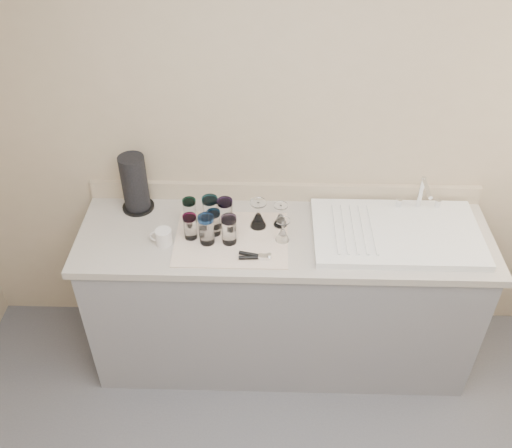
{
  "coord_description": "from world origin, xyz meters",
  "views": [
    {
      "loc": [
        -0.09,
        -0.97,
        2.73
      ],
      "look_at": [
        -0.14,
        1.15,
        1.0
      ],
      "focal_mm": 40.0,
      "sensor_mm": 36.0,
      "label": 1
    }
  ],
  "objects_px": {
    "tumbler_purple": "(225,213)",
    "goblet_front_right": "(283,233)",
    "sink_unit": "(397,232)",
    "can_opener": "(255,256)",
    "tumbler_magenta": "(190,226)",
    "white_mug": "(163,237)",
    "goblet_back_right": "(280,218)",
    "goblet_back_left": "(258,218)",
    "paper_towel_roll": "(135,184)",
    "tumbler_extra": "(214,222)",
    "tumbler_blue": "(207,229)",
    "tumbler_cyan": "(210,211)",
    "tumbler_lavender": "(229,230)",
    "tumbler_teal": "(190,211)"
  },
  "relations": [
    {
      "from": "sink_unit",
      "to": "tumbler_purple",
      "type": "bearing_deg",
      "value": 176.75
    },
    {
      "from": "sink_unit",
      "to": "tumbler_blue",
      "type": "xyz_separation_m",
      "value": [
        -0.93,
        -0.08,
        0.07
      ]
    },
    {
      "from": "tumbler_purple",
      "to": "can_opener",
      "type": "relative_size",
      "value": 1.0
    },
    {
      "from": "tumbler_magenta",
      "to": "goblet_back_right",
      "type": "bearing_deg",
      "value": 13.81
    },
    {
      "from": "tumbler_blue",
      "to": "can_opener",
      "type": "xyz_separation_m",
      "value": [
        0.23,
        -0.11,
        -0.07
      ]
    },
    {
      "from": "tumbler_magenta",
      "to": "tumbler_lavender",
      "type": "height_order",
      "value": "tumbler_lavender"
    },
    {
      "from": "tumbler_cyan",
      "to": "tumbler_purple",
      "type": "relative_size",
      "value": 1.02
    },
    {
      "from": "tumbler_cyan",
      "to": "tumbler_extra",
      "type": "bearing_deg",
      "value": -73.16
    },
    {
      "from": "tumbler_cyan",
      "to": "tumbler_extra",
      "type": "xyz_separation_m",
      "value": [
        0.02,
        -0.08,
        -0.01
      ]
    },
    {
      "from": "tumbler_magenta",
      "to": "goblet_back_right",
      "type": "xyz_separation_m",
      "value": [
        0.44,
        0.11,
        -0.02
      ]
    },
    {
      "from": "tumbler_magenta",
      "to": "goblet_back_right",
      "type": "distance_m",
      "value": 0.45
    },
    {
      "from": "tumbler_blue",
      "to": "goblet_back_right",
      "type": "height_order",
      "value": "tumbler_blue"
    },
    {
      "from": "tumbler_purple",
      "to": "goblet_front_right",
      "type": "distance_m",
      "value": 0.31
    },
    {
      "from": "goblet_back_left",
      "to": "sink_unit",
      "type": "bearing_deg",
      "value": -3.92
    },
    {
      "from": "tumbler_magenta",
      "to": "tumbler_blue",
      "type": "height_order",
      "value": "tumbler_blue"
    },
    {
      "from": "sink_unit",
      "to": "goblet_back_right",
      "type": "xyz_separation_m",
      "value": [
        -0.58,
        0.06,
        0.03
      ]
    },
    {
      "from": "sink_unit",
      "to": "tumbler_blue",
      "type": "bearing_deg",
      "value": -174.89
    },
    {
      "from": "tumbler_purple",
      "to": "goblet_front_right",
      "type": "bearing_deg",
      "value": -20.37
    },
    {
      "from": "sink_unit",
      "to": "tumbler_cyan",
      "type": "bearing_deg",
      "value": 176.18
    },
    {
      "from": "sink_unit",
      "to": "can_opener",
      "type": "bearing_deg",
      "value": -164.53
    },
    {
      "from": "goblet_back_right",
      "to": "tumbler_purple",
      "type": "bearing_deg",
      "value": -177.84
    },
    {
      "from": "tumbler_purple",
      "to": "tumbler_extra",
      "type": "xyz_separation_m",
      "value": [
        -0.05,
        -0.06,
        -0.01
      ]
    },
    {
      "from": "tumbler_cyan",
      "to": "tumbler_magenta",
      "type": "xyz_separation_m",
      "value": [
        -0.09,
        -0.11,
        -0.01
      ]
    },
    {
      "from": "tumbler_purple",
      "to": "white_mug",
      "type": "height_order",
      "value": "tumbler_purple"
    },
    {
      "from": "tumbler_blue",
      "to": "paper_towel_roll",
      "type": "distance_m",
      "value": 0.48
    },
    {
      "from": "tumbler_blue",
      "to": "goblet_back_left",
      "type": "relative_size",
      "value": 1.04
    },
    {
      "from": "goblet_back_left",
      "to": "paper_towel_roll",
      "type": "distance_m",
      "value": 0.66
    },
    {
      "from": "tumbler_magenta",
      "to": "goblet_back_left",
      "type": "height_order",
      "value": "goblet_back_left"
    },
    {
      "from": "sink_unit",
      "to": "tumbler_purple",
      "type": "height_order",
      "value": "sink_unit"
    },
    {
      "from": "goblet_back_left",
      "to": "goblet_back_right",
      "type": "bearing_deg",
      "value": 5.94
    },
    {
      "from": "tumbler_magenta",
      "to": "white_mug",
      "type": "bearing_deg",
      "value": -161.56
    },
    {
      "from": "sink_unit",
      "to": "tumbler_extra",
      "type": "height_order",
      "value": "sink_unit"
    },
    {
      "from": "tumbler_cyan",
      "to": "tumbler_purple",
      "type": "xyz_separation_m",
      "value": [
        0.08,
        -0.01,
        -0.0
      ]
    },
    {
      "from": "sink_unit",
      "to": "tumbler_purple",
      "type": "xyz_separation_m",
      "value": [
        -0.85,
        0.05,
        0.07
      ]
    },
    {
      "from": "goblet_back_left",
      "to": "paper_towel_roll",
      "type": "xyz_separation_m",
      "value": [
        -0.63,
        0.14,
        0.09
      ]
    },
    {
      "from": "sink_unit",
      "to": "tumbler_magenta",
      "type": "height_order",
      "value": "sink_unit"
    },
    {
      "from": "sink_unit",
      "to": "can_opener",
      "type": "height_order",
      "value": "sink_unit"
    },
    {
      "from": "tumbler_blue",
      "to": "tumbler_cyan",
      "type": "bearing_deg",
      "value": 87.84
    },
    {
      "from": "tumbler_teal",
      "to": "can_opener",
      "type": "relative_size",
      "value": 0.88
    },
    {
      "from": "sink_unit",
      "to": "tumbler_magenta",
      "type": "distance_m",
      "value": 1.02
    },
    {
      "from": "tumbler_purple",
      "to": "goblet_back_left",
      "type": "relative_size",
      "value": 1.03
    },
    {
      "from": "goblet_front_right",
      "to": "can_opener",
      "type": "distance_m",
      "value": 0.19
    },
    {
      "from": "sink_unit",
      "to": "tumbler_teal",
      "type": "height_order",
      "value": "sink_unit"
    },
    {
      "from": "tumbler_purple",
      "to": "white_mug",
      "type": "xyz_separation_m",
      "value": [
        -0.29,
        -0.14,
        -0.05
      ]
    },
    {
      "from": "tumbler_teal",
      "to": "goblet_back_right",
      "type": "relative_size",
      "value": 1.08
    },
    {
      "from": "tumbler_blue",
      "to": "tumbler_teal",
      "type": "bearing_deg",
      "value": 122.61
    },
    {
      "from": "tumbler_cyan",
      "to": "tumbler_lavender",
      "type": "bearing_deg",
      "value": -53.94
    },
    {
      "from": "sink_unit",
      "to": "goblet_front_right",
      "type": "distance_m",
      "value": 0.57
    },
    {
      "from": "tumbler_magenta",
      "to": "can_opener",
      "type": "bearing_deg",
      "value": -24.26
    },
    {
      "from": "goblet_back_left",
      "to": "paper_towel_roll",
      "type": "bearing_deg",
      "value": 167.29
    }
  ]
}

